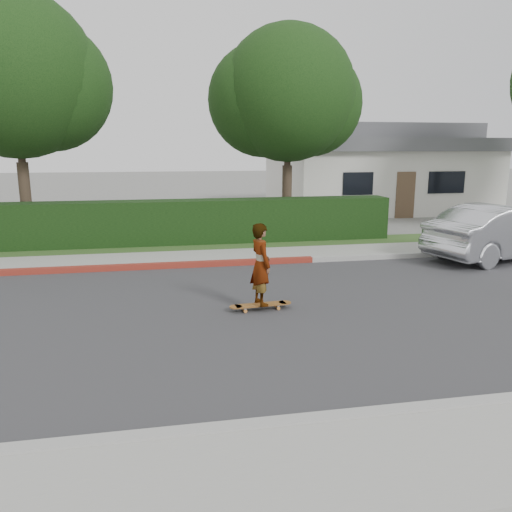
% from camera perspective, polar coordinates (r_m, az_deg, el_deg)
% --- Properties ---
extents(ground, '(120.00, 120.00, 0.00)m').
position_cam_1_polar(ground, '(10.10, 7.67, -6.09)').
color(ground, slate).
rests_on(ground, ground).
extents(road, '(60.00, 8.00, 0.01)m').
position_cam_1_polar(road, '(10.10, 7.67, -6.07)').
color(road, '#2D2D30').
rests_on(road, ground).
extents(curb_near, '(60.00, 0.20, 0.15)m').
position_cam_1_polar(curb_near, '(6.62, 19.29, -16.29)').
color(curb_near, '#9E9E99').
rests_on(curb_near, ground).
extents(sidewalk_near, '(60.00, 1.60, 0.12)m').
position_cam_1_polar(sidewalk_near, '(5.98, 23.80, -20.15)').
color(sidewalk_near, gray).
rests_on(sidewalk_near, ground).
extents(curb_far, '(60.00, 0.20, 0.15)m').
position_cam_1_polar(curb_far, '(13.89, 2.41, -0.58)').
color(curb_far, '#9E9E99').
rests_on(curb_far, ground).
extents(curb_red_section, '(12.00, 0.21, 0.15)m').
position_cam_1_polar(curb_red_section, '(13.68, -18.47, -1.40)').
color(curb_red_section, maroon).
rests_on(curb_red_section, ground).
extents(sidewalk_far, '(60.00, 1.60, 0.12)m').
position_cam_1_polar(sidewalk_far, '(14.75, 1.62, 0.13)').
color(sidewalk_far, gray).
rests_on(sidewalk_far, ground).
extents(planting_strip, '(60.00, 1.60, 0.10)m').
position_cam_1_polar(planting_strip, '(16.28, 0.42, 1.26)').
color(planting_strip, '#2D4C1E').
rests_on(planting_strip, ground).
extents(hedge, '(15.00, 1.00, 1.50)m').
position_cam_1_polar(hedge, '(16.46, -10.31, 3.66)').
color(hedge, black).
rests_on(hedge, ground).
extents(tree_left, '(5.99, 5.21, 8.00)m').
position_cam_1_polar(tree_left, '(18.44, -25.82, 17.67)').
color(tree_left, '#33261C').
rests_on(tree_left, ground).
extents(tree_center, '(5.66, 4.84, 7.44)m').
position_cam_1_polar(tree_center, '(18.91, 3.50, 17.55)').
color(tree_center, '#33261C').
rests_on(tree_center, ground).
extents(house, '(10.60, 8.60, 4.30)m').
position_cam_1_polar(house, '(27.44, 13.35, 9.74)').
color(house, beige).
rests_on(house, ground).
extents(skateboard, '(1.28, 0.36, 0.12)m').
position_cam_1_polar(skateboard, '(9.93, 0.54, -5.63)').
color(skateboard, '#D18039').
rests_on(skateboard, ground).
extents(skateboarder, '(0.52, 0.67, 1.62)m').
position_cam_1_polar(skateboarder, '(9.71, 0.55, -0.96)').
color(skateboarder, white).
rests_on(skateboarder, skateboard).
extents(car_silver, '(5.06, 2.92, 1.58)m').
position_cam_1_polar(car_silver, '(15.99, 26.33, 2.46)').
color(car_silver, silver).
rests_on(car_silver, ground).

